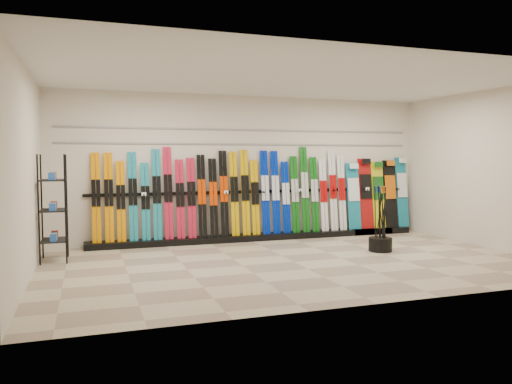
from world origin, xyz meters
name	(u,v)px	position (x,y,z in m)	size (l,w,h in m)	color
floor	(294,262)	(0.00, 0.00, 0.00)	(8.00, 8.00, 0.00)	gray
back_wall	(248,168)	(0.00, 2.50, 1.50)	(8.00, 8.00, 0.00)	beige
left_wall	(26,174)	(-4.00, 0.00, 1.50)	(5.00, 5.00, 0.00)	beige
right_wall	(489,169)	(4.00, 0.00, 1.50)	(5.00, 5.00, 0.00)	beige
ceiling	(295,78)	(0.00, 0.00, 3.00)	(8.00, 8.00, 0.00)	silver
ski_rack_base	(261,237)	(0.22, 2.28, 0.06)	(8.00, 0.40, 0.12)	black
skis	(229,195)	(-0.45, 2.34, 0.95)	(5.37, 0.26, 1.83)	orange
snowboards	(378,194)	(3.08, 2.36, 0.89)	(1.58, 0.25, 1.60)	#14728C
accessory_rack	(53,208)	(-3.75, 1.37, 0.89)	(0.40, 0.60, 1.78)	black
pole_bin	(380,244)	(1.88, 0.36, 0.12)	(0.43, 0.43, 0.25)	black
ski_poles	(381,218)	(1.87, 0.34, 0.61)	(0.23, 0.30, 1.18)	black
slatwall_rail_0	(248,144)	(0.00, 2.48, 2.00)	(7.60, 0.02, 0.03)	gray
slatwall_rail_1	(248,130)	(0.00, 2.48, 2.30)	(7.60, 0.02, 0.03)	gray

